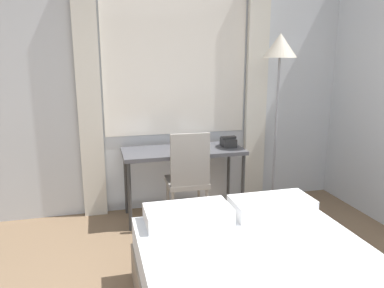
% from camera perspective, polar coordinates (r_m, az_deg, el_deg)
% --- Properties ---
extents(wall_back_with_window, '(4.97, 0.13, 2.70)m').
position_cam_1_polar(wall_back_with_window, '(4.12, -2.98, 8.55)').
color(wall_back_with_window, silver).
rests_on(wall_back_with_window, ground_plane).
extents(desk, '(1.26, 0.52, 0.74)m').
position_cam_1_polar(desk, '(3.92, -1.34, -1.74)').
color(desk, '#4C4C51').
rests_on(desk, ground_plane).
extents(desk_chair, '(0.41, 0.41, 0.99)m').
position_cam_1_polar(desk_chair, '(3.72, -0.61, -4.74)').
color(desk_chair, gray).
rests_on(desk_chair, ground_plane).
extents(standing_lamp, '(0.34, 0.34, 1.92)m').
position_cam_1_polar(standing_lamp, '(4.01, 13.19, 12.22)').
color(standing_lamp, '#4C4C51').
rests_on(standing_lamp, ground_plane).
extents(telephone, '(0.16, 0.17, 0.11)m').
position_cam_1_polar(telephone, '(4.03, 5.56, 0.31)').
color(telephone, '#2D2D2D').
rests_on(telephone, desk).
extents(book, '(0.27, 0.23, 0.02)m').
position_cam_1_polar(book, '(3.92, -0.80, -0.56)').
color(book, '#4C4238').
rests_on(book, desk).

